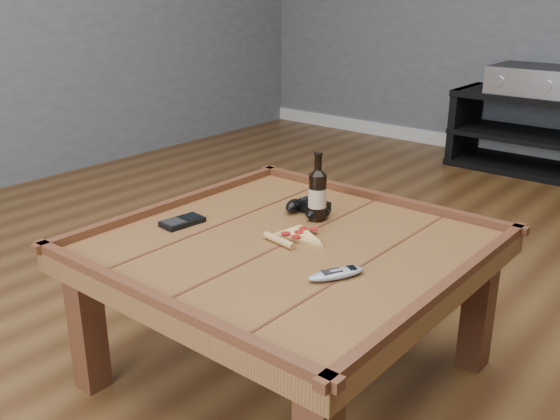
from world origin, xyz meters
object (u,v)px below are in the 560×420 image
Objects in this scene: beer_bottle at (317,193)px; remote_control at (336,274)px; smartphone at (182,222)px; game_controller at (309,208)px; pizza_slice at (296,236)px; av_receiver at (533,80)px; coffee_table at (288,260)px.

beer_bottle is 0.42m from remote_control.
beer_bottle reaches higher than smartphone.
game_controller is at bearing 156.84° from beer_bottle.
remote_control is at bearing -21.56° from pizza_slice.
av_receiver reaches higher than game_controller.
av_receiver reaches higher than coffee_table.
smartphone is at bearing -152.84° from remote_control.
game_controller is at bearing -86.89° from av_receiver.
pizza_slice reaches higher than smartphone.
smartphone is at bearing -163.54° from coffee_table.
beer_bottle reaches higher than pizza_slice.
coffee_table reaches higher than pizza_slice.
remote_control reaches higher than smartphone.
beer_bottle is 0.43m from smartphone.
pizza_slice is 0.28m from remote_control.
remote_control is at bearing -39.64° from game_controller.
remote_control is at bearing -46.73° from beer_bottle.
game_controller is 0.40m from smartphone.
coffee_table is 0.25m from game_controller.
coffee_table is at bearing -85.28° from av_receiver.
av_receiver is at bearing 95.27° from coffee_table.
av_receiver reaches higher than pizza_slice.
beer_bottle reaches higher than game_controller.
pizza_slice is 1.39× the size of remote_control.
smartphone is (-0.34, -0.10, 0.07)m from coffee_table.
pizza_slice is at bearing -75.18° from beer_bottle.
game_controller is at bearing 58.39° from smartphone.
coffee_table is at bearing 22.99° from smartphone.
coffee_table is at bearing -176.04° from remote_control.
av_receiver is at bearing 94.76° from smartphone.
av_receiver is at bearing 104.03° from pizza_slice.
av_receiver is (-0.49, 2.85, 0.12)m from remote_control.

